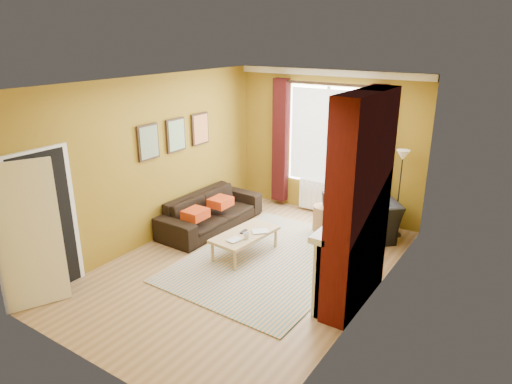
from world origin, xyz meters
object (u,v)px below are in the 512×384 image
armchair (360,219)px  floor_lamp (401,169)px  sofa (211,211)px  coffee_table (245,235)px  wicker_stool (324,219)px

armchair → floor_lamp: floor_lamp is taller
armchair → floor_lamp: bearing=-175.1°
sofa → coffee_table: sofa is taller
sofa → floor_lamp: 3.46m
sofa → wicker_stool: bearing=-60.9°
coffee_table → armchair: bearing=55.6°
armchair → floor_lamp: 1.10m
sofa → coffee_table: size_ratio=1.79×
coffee_table → wicker_stool: 1.69m
armchair → coffee_table: (-1.33, -1.60, -0.03)m
armchair → wicker_stool: size_ratio=2.27×
wicker_stool → floor_lamp: 1.61m
coffee_table → wicker_stool: wicker_stool is taller
armchair → wicker_stool: (-0.67, -0.05, -0.13)m
coffee_table → floor_lamp: bearing=54.5°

